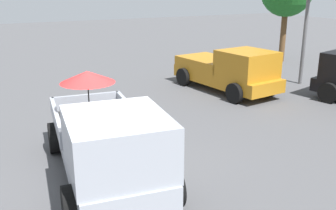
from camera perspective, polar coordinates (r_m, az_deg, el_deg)
name	(u,v)px	position (r m, az deg, el deg)	size (l,w,h in m)	color
ground_plane	(106,175)	(9.24, -9.11, -10.11)	(80.00, 80.00, 0.00)	#4C4C4F
pickup_truck_main	(108,143)	(8.43, -8.86, -5.54)	(5.24, 2.73, 2.28)	black
pickup_truck_far	(229,70)	(16.05, 8.91, 5.05)	(4.99, 2.63, 1.80)	black
motel_sign	(308,7)	(17.81, 19.83, 13.40)	(1.40, 0.16, 4.68)	#59595B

